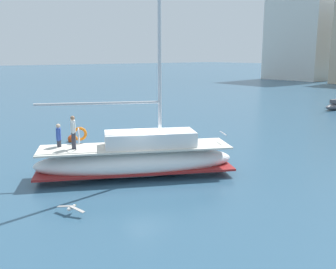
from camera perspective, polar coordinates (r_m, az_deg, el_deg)
ground_plane at (r=19.16m, az=-3.79°, el=-5.86°), size 400.00×400.00×0.00m
main_sailboat at (r=18.67m, az=-4.62°, el=-3.46°), size 6.57×9.62×12.59m
seagull at (r=14.84m, az=-14.26°, el=-10.56°), size 1.18×0.65×0.18m
mooring_buoy at (r=26.84m, az=-14.10°, el=-0.65°), size 0.59×0.59×0.89m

